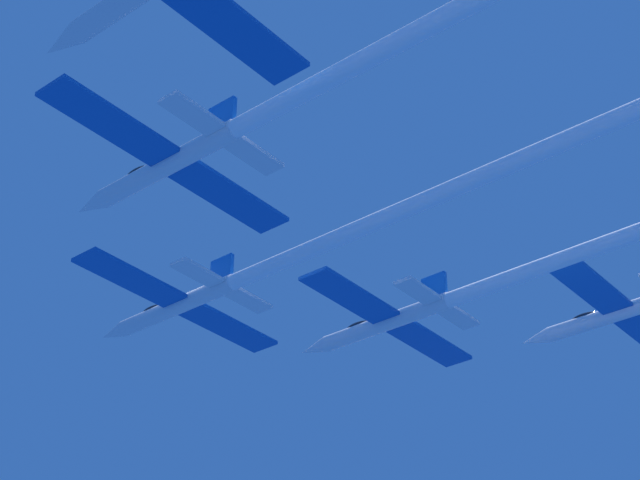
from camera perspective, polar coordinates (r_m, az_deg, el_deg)
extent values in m
cylinder|color=silver|center=(67.86, -7.72, -3.56)|extent=(1.07, 9.77, 1.07)
cone|color=silver|center=(71.93, -11.03, -4.94)|extent=(1.05, 2.15, 1.05)
ellipsoid|color=black|center=(69.51, -8.93, -3.74)|extent=(0.75, 1.95, 0.54)
cube|color=#0F51B2|center=(65.11, -10.11, -2.05)|extent=(7.43, 2.15, 0.23)
cube|color=#0F51B2|center=(70.15, -4.95, -4.72)|extent=(7.43, 2.15, 0.23)
cube|color=#0F51B2|center=(66.01, -5.29, -1.55)|extent=(0.28, 1.76, 1.56)
cube|color=silver|center=(63.90, -6.59, -1.75)|extent=(3.34, 1.29, 0.23)
cube|color=silver|center=(66.62, -3.90, -3.22)|extent=(3.34, 1.29, 0.23)
cylinder|color=white|center=(55.24, 9.61, 3.79)|extent=(0.97, 37.56, 0.97)
cylinder|color=silver|center=(55.76, -8.24, 3.98)|extent=(1.07, 9.77, 1.07)
cone|color=silver|center=(59.64, -12.19, 1.81)|extent=(1.05, 2.15, 1.05)
ellipsoid|color=black|center=(57.38, -9.69, 3.54)|extent=(0.75, 1.95, 0.54)
cube|color=#0F51B2|center=(53.31, -11.20, 6.20)|extent=(7.43, 2.15, 0.23)
cube|color=#0F51B2|center=(57.84, -4.87, 2.29)|extent=(7.43, 2.15, 0.23)
cube|color=#0F51B2|center=(54.23, -5.28, 6.66)|extent=(0.28, 1.76, 1.56)
cube|color=silver|center=(52.12, -6.88, 6.75)|extent=(3.34, 1.29, 0.23)
cube|color=silver|center=(54.57, -3.59, 4.56)|extent=(3.34, 1.29, 0.23)
cylinder|color=silver|center=(68.77, 3.51, -4.47)|extent=(1.07, 9.77, 1.07)
cone|color=silver|center=(72.03, -0.33, -5.85)|extent=(1.05, 2.15, 1.05)
ellipsoid|color=black|center=(70.11, 2.08, -4.65)|extent=(0.75, 1.95, 0.54)
cube|color=#0F51B2|center=(65.49, 1.65, -3.04)|extent=(7.43, 2.15, 0.23)
cube|color=#0F51B2|center=(71.68, 5.85, -5.54)|extent=(7.43, 2.15, 0.23)
cube|color=#0F51B2|center=(67.47, 6.15, -2.50)|extent=(0.28, 1.76, 1.56)
cube|color=silver|center=(65.11, 5.27, -2.73)|extent=(3.34, 1.29, 0.23)
cube|color=silver|center=(68.42, 7.39, -4.10)|extent=(3.34, 1.29, 0.23)
cone|color=silver|center=(48.66, -13.67, 10.23)|extent=(1.05, 2.15, 1.05)
cube|color=#0F51B2|center=(46.88, -4.53, 11.14)|extent=(7.43, 2.15, 0.23)
cylinder|color=silver|center=(73.28, 15.54, -3.85)|extent=(1.07, 9.77, 1.07)
cone|color=silver|center=(75.48, 11.49, -5.24)|extent=(1.05, 2.15, 1.05)
ellipsoid|color=black|center=(74.23, 14.01, -4.05)|extent=(0.75, 1.95, 0.54)
cube|color=#0F51B2|center=(69.62, 14.37, -2.49)|extent=(7.43, 2.15, 0.23)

